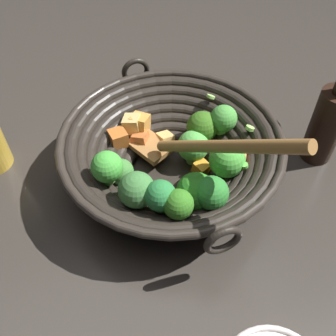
# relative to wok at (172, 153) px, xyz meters

# --- Properties ---
(ground_plane) EXTENTS (4.00, 4.00, 0.00)m
(ground_plane) POSITION_rel_wok_xyz_m (0.00, -0.00, -0.06)
(ground_plane) COLOR #332D28
(wok) EXTENTS (0.36, 0.40, 0.23)m
(wok) POSITION_rel_wok_xyz_m (0.00, 0.00, 0.00)
(wok) COLOR black
(wok) RESTS_ON ground
(soy_sauce_bottle) EXTENTS (0.05, 0.05, 0.19)m
(soy_sauce_bottle) POSITION_rel_wok_xyz_m (-0.26, 0.04, 0.01)
(soy_sauce_bottle) COLOR black
(soy_sauce_bottle) RESTS_ON ground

